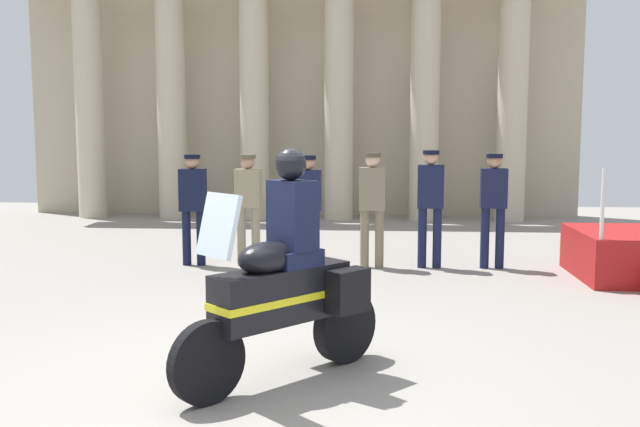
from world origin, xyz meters
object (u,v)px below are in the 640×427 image
object	(u,v)px
motorcycle_with_rider	(288,284)
officer_in_row_3	(372,200)
officer_in_row_2	(308,202)
officer_in_row_4	(430,199)
officer_in_row_1	(248,200)
officer_in_row_0	(193,200)
officer_in_row_5	(493,201)

from	to	relation	value
motorcycle_with_rider	officer_in_row_3	bearing A→B (deg)	-144.93
officer_in_row_2	officer_in_row_4	distance (m)	1.81
officer_in_row_1	officer_in_row_2	distance (m)	0.91
officer_in_row_2	officer_in_row_1	bearing A→B (deg)	-2.38
officer_in_row_0	officer_in_row_1	size ratio (longest dim) A/B	1.00
officer_in_row_1	officer_in_row_2	bearing A→B (deg)	177.62
officer_in_row_0	officer_in_row_1	world-z (taller)	officer_in_row_1
officer_in_row_5	motorcycle_with_rider	xyz separation A→B (m)	(-2.45, -4.95, -0.21)
officer_in_row_4	motorcycle_with_rider	distance (m)	5.16
officer_in_row_3	officer_in_row_5	distance (m)	1.78
officer_in_row_3	officer_in_row_5	size ratio (longest dim) A/B	1.01
officer_in_row_0	motorcycle_with_rider	world-z (taller)	motorcycle_with_rider
officer_in_row_0	motorcycle_with_rider	xyz separation A→B (m)	(2.02, -4.86, -0.19)
officer_in_row_4	officer_in_row_5	bearing A→B (deg)	-175.01
officer_in_row_0	officer_in_row_3	xyz separation A→B (m)	(2.69, 0.03, 0.02)
officer_in_row_0	officer_in_row_2	xyz separation A→B (m)	(1.74, -0.07, -0.00)
officer_in_row_0	officer_in_row_5	xyz separation A→B (m)	(4.47, 0.09, 0.02)
officer_in_row_0	officer_in_row_5	bearing A→B (deg)	-175.63
officer_in_row_1	officer_in_row_5	size ratio (longest dim) A/B	0.99
officer_in_row_3	officer_in_row_4	xyz separation A→B (m)	(0.85, 0.03, 0.02)
officer_in_row_3	officer_in_row_4	size ratio (longest dim) A/B	0.98
officer_in_row_2	officer_in_row_4	world-z (taller)	officer_in_row_4
officer_in_row_0	officer_in_row_1	bearing A→B (deg)	-175.04
officer_in_row_2	motorcycle_with_rider	xyz separation A→B (m)	(0.28, -4.80, -0.19)
officer_in_row_2	officer_in_row_4	xyz separation A→B (m)	(1.80, 0.12, 0.05)
officer_in_row_2	officer_in_row_3	world-z (taller)	officer_in_row_3
officer_in_row_4	officer_in_row_3	bearing A→B (deg)	5.32
motorcycle_with_rider	officer_in_row_2	bearing A→B (deg)	-133.80
officer_in_row_0	officer_in_row_3	bearing A→B (deg)	-176.14
officer_in_row_1	officer_in_row_5	xyz separation A→B (m)	(3.63, 0.06, 0.01)
motorcycle_with_rider	officer_in_row_0	bearing A→B (deg)	-114.55
officer_in_row_1	officer_in_row_3	size ratio (longest dim) A/B	0.98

